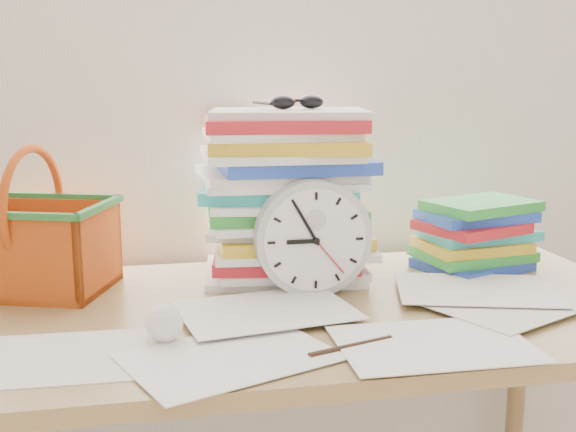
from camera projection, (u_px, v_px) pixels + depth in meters
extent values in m
cube|color=white|center=(255.00, 16.00, 1.60)|extent=(2.40, 0.01, 2.50)
cube|color=olive|center=(290.00, 313.00, 1.34)|extent=(1.40, 0.70, 0.03)
cylinder|color=olive|center=(516.00, 400.00, 1.83)|extent=(0.04, 0.04, 0.72)
cylinder|color=#BBBBBC|center=(313.00, 238.00, 1.39)|extent=(0.23, 0.05, 0.23)
sphere|color=white|center=(164.00, 323.00, 1.15)|extent=(0.06, 0.06, 0.06)
cylinder|color=black|center=(351.00, 347.00, 1.12)|extent=(0.15, 0.06, 0.01)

